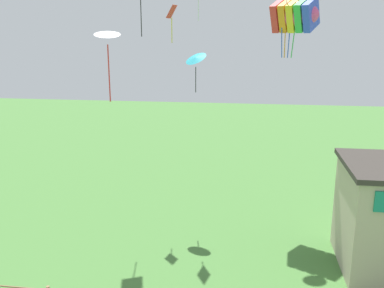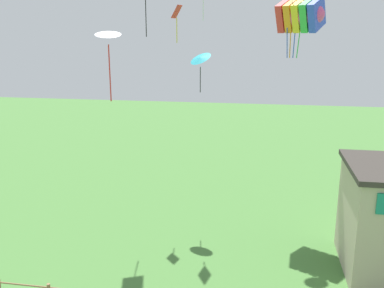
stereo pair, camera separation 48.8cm
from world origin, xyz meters
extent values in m
ellipsoid|color=#E54C8C|center=(4.60, 17.75, 11.99)|extent=(3.47, 3.12, 2.03)
cube|color=red|center=(3.74, 18.19, 11.99)|extent=(1.31, 2.02, 2.07)
cube|color=orange|center=(4.17, 17.97, 11.99)|extent=(1.31, 2.02, 2.07)
cube|color=yellow|center=(4.60, 17.75, 11.99)|extent=(1.31, 2.02, 2.07)
cube|color=green|center=(5.03, 17.52, 11.99)|extent=(1.31, 2.02, 2.07)
cube|color=blue|center=(5.46, 17.30, 11.99)|extent=(1.31, 2.02, 2.07)
cylinder|color=blue|center=(3.92, 17.59, 10.40)|extent=(0.18, 0.29, 1.74)
cylinder|color=orange|center=(4.10, 17.54, 10.40)|extent=(0.10, 0.30, 1.74)
cylinder|color=blue|center=(4.32, 17.50, 10.40)|extent=(0.10, 0.30, 1.74)
cylinder|color=green|center=(4.56, 17.49, 10.40)|extent=(0.18, 0.29, 1.74)
cone|color=white|center=(-3.24, 7.31, 10.94)|extent=(1.27, 1.26, 0.34)
cylinder|color=red|center=(-3.24, 7.31, 9.43)|extent=(0.05, 0.05, 2.20)
cube|color=red|center=(-2.58, 17.12, 12.19)|extent=(0.62, 0.73, 0.75)
cylinder|color=yellow|center=(-2.58, 17.12, 11.11)|extent=(0.05, 0.05, 1.46)
cylinder|color=black|center=(-4.09, 15.75, 12.19)|extent=(0.05, 0.05, 2.86)
cylinder|color=white|center=(-0.95, 16.78, 12.43)|extent=(0.05, 0.05, 1.54)
cone|color=#2DB2C6|center=(-1.06, 16.53, 9.54)|extent=(1.73, 1.71, 0.74)
cylinder|color=#2D2D33|center=(-1.06, 16.53, 8.27)|extent=(0.05, 0.05, 1.51)
camera|label=1|loc=(2.28, -8.81, 10.93)|focal=40.00mm
camera|label=2|loc=(2.77, -8.73, 10.93)|focal=40.00mm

